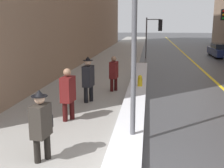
% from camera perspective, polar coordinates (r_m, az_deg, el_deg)
% --- Properties ---
extents(sidewalk_slab, '(4.00, 80.00, 0.01)m').
position_cam_1_polar(sidewalk_slab, '(19.62, -0.44, 3.97)').
color(sidewalk_slab, gray).
rests_on(sidewalk_slab, ground).
extents(road_centre_stripe, '(0.16, 80.00, 0.00)m').
position_cam_1_polar(road_centre_stripe, '(19.72, 17.13, 3.45)').
color(road_centre_stripe, gold).
rests_on(road_centre_stripe, ground).
extents(snow_bank_curb, '(0.75, 16.09, 0.22)m').
position_cam_1_polar(snow_bank_curb, '(11.21, 4.93, -1.93)').
color(snow_bank_curb, silver).
rests_on(snow_bank_curb, ground).
extents(lamp_post, '(0.28, 0.28, 4.78)m').
position_cam_1_polar(lamp_post, '(6.42, 4.57, 12.34)').
color(lamp_post, '#515156').
rests_on(lamp_post, ground).
extents(traffic_light_near, '(1.31, 0.33, 3.27)m').
position_cam_1_polar(traffic_light_near, '(23.16, 8.80, 10.94)').
color(traffic_light_near, '#515156').
rests_on(traffic_light_near, ground).
extents(pedestrian_in_fedora, '(0.34, 0.70, 1.55)m').
position_cam_1_polar(pedestrian_in_fedora, '(6.02, -14.19, -7.68)').
color(pedestrian_in_fedora, black).
rests_on(pedestrian_in_fedora, ground).
extents(pedestrian_nearside, '(0.36, 0.55, 1.58)m').
position_cam_1_polar(pedestrian_nearside, '(8.33, -8.95, -1.63)').
color(pedestrian_nearside, '#340C0C').
rests_on(pedestrian_nearside, ground).
extents(pedestrian_with_shoulder_bag, '(0.37, 0.75, 1.69)m').
position_cam_1_polar(pedestrian_with_shoulder_bag, '(10.20, -4.83, 1.30)').
color(pedestrian_with_shoulder_bag, black).
rests_on(pedestrian_with_shoulder_bag, ground).
extents(pedestrian_trailing, '(0.35, 0.52, 1.50)m').
position_cam_1_polar(pedestrian_trailing, '(11.85, 0.37, 2.48)').
color(pedestrian_trailing, '#340C0C').
rests_on(pedestrian_trailing, ground).
extents(parked_car_navy, '(1.91, 4.21, 1.13)m').
position_cam_1_polar(parked_car_navy, '(25.99, 21.64, 6.37)').
color(parked_car_navy, navy).
rests_on(parked_car_navy, ground).
extents(fire_hydrant, '(0.20, 0.20, 0.70)m').
position_cam_1_polar(fire_hydrant, '(12.00, 5.69, 0.16)').
color(fire_hydrant, gold).
rests_on(fire_hydrant, ground).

